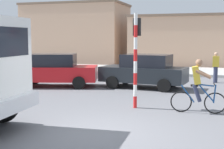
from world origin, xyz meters
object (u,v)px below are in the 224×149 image
at_px(car_red_near, 55,70).
at_px(car_white_mid, 144,71).
at_px(traffic_light_pole, 136,47).
at_px(pedestrian_near_kerb, 216,67).
at_px(cyclist, 198,86).

bearing_deg(car_red_near, car_white_mid, 11.56).
distance_m(traffic_light_pole, car_red_near, 6.17).
distance_m(car_red_near, pedestrian_near_kerb, 8.40).
xyz_separation_m(traffic_light_pole, pedestrian_near_kerb, (2.59, 7.31, -1.22)).
bearing_deg(cyclist, car_white_mid, 120.44).
relative_size(cyclist, car_white_mid, 0.42).
distance_m(traffic_light_pole, car_white_mid, 4.62).
height_order(traffic_light_pole, car_red_near, traffic_light_pole).
bearing_deg(traffic_light_pole, car_white_mid, 98.30).
bearing_deg(car_white_mid, pedestrian_near_kerb, 42.06).
bearing_deg(pedestrian_near_kerb, cyclist, -93.91).
bearing_deg(car_white_mid, traffic_light_pole, -81.70).
height_order(cyclist, pedestrian_near_kerb, cyclist).
bearing_deg(car_white_mid, car_red_near, -168.44).
xyz_separation_m(car_white_mid, pedestrian_near_kerb, (3.23, 2.92, 0.03)).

